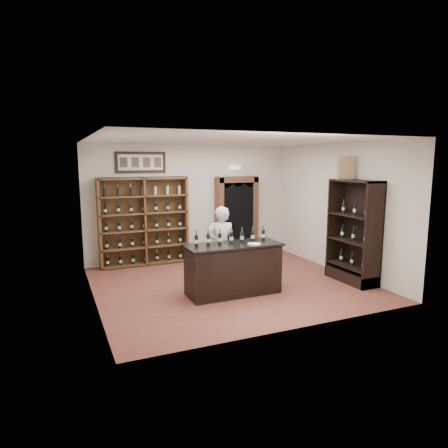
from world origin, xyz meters
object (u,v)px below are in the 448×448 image
Objects in this scene: counter_bottle_0 at (196,241)px; side_cabinet at (354,247)px; tasting_counter at (233,269)px; shopkeeper at (221,246)px; wine_crate at (345,168)px; wine_shelf at (144,221)px.

counter_bottle_0 is 3.49m from side_cabinet.
tasting_counter is 6.27× the size of counter_bottle_0.
counter_bottle_0 is 0.92m from shopkeeper.
side_cabinet is (3.44, -0.40, -0.35)m from counter_bottle_0.
wine_crate is at bearing -174.45° from shopkeeper.
wine_crate is at bearing -0.66° from counter_bottle_0.
counter_bottle_0 is 0.14× the size of side_cabinet.
counter_bottle_0 is 0.61× the size of wine_crate.
shopkeeper is at bearing 161.72° from side_cabinet.
tasting_counter is at bearing -69.44° from wine_shelf.
shopkeeper is at bearing -171.91° from wine_crate.
tasting_counter is at bearing 106.72° from shopkeeper.
side_cabinet reaches higher than tasting_counter.
wine_shelf is 1.00× the size of side_cabinet.
tasting_counter is 1.12× the size of shopkeeper.
counter_bottle_0 is 0.18× the size of shopkeeper.
wine_shelf is 2.85m from counter_bottle_0.
shopkeeper is (1.10, -2.33, -0.26)m from wine_shelf.
wine_crate is (2.69, 0.07, 1.95)m from tasting_counter.
wine_shelf is at bearing 110.56° from tasting_counter.
shopkeeper is at bearing 89.91° from tasting_counter.
shopkeeper is (-2.72, 0.90, 0.08)m from side_cabinet.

